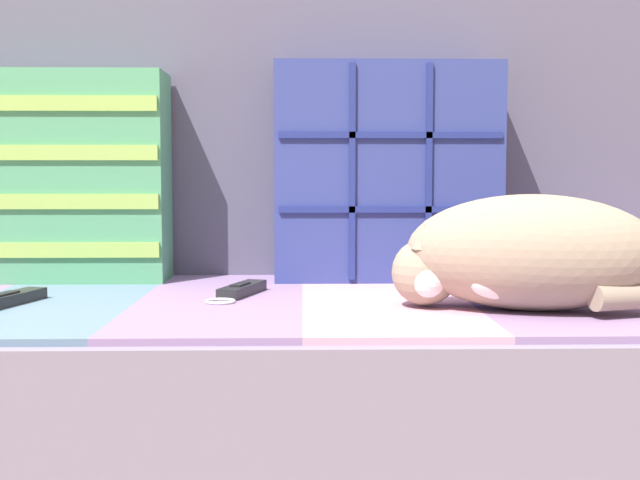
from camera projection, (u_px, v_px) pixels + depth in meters
couch at (301, 407)px, 1.40m from camera, size 1.72×0.82×0.39m
sofa_backrest at (301, 138)px, 1.70m from camera, size 1.69×0.14×0.57m
throw_pillow_quilted at (385, 173)px, 1.57m from camera, size 0.44×0.14×0.42m
throw_pillow_striped at (42, 177)px, 1.55m from camera, size 0.48×0.14×0.40m
sleeping_cat at (520, 255)px, 1.21m from camera, size 0.45×0.27×0.18m
game_remote_near at (239, 290)px, 1.37m from camera, size 0.10×0.19×0.02m
game_remote_far at (4, 300)px, 1.26m from camera, size 0.09×0.21×0.02m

